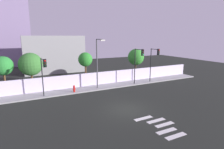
{
  "coord_description": "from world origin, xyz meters",
  "views": [
    {
      "loc": [
        -8.78,
        -14.31,
        7.01
      ],
      "look_at": [
        1.71,
        6.5,
        2.11
      ],
      "focal_mm": 29.17,
      "sensor_mm": 36.0,
      "label": 1
    }
  ],
  "objects_px": {
    "roadside_tree_leftmost": "(3,66)",
    "roadside_tree_rightmost": "(136,57)",
    "traffic_light_center": "(139,59)",
    "roadside_tree_midleft": "(31,64)",
    "traffic_light_left": "(155,58)",
    "street_lamp_curbside": "(98,60)",
    "roadside_tree_midright": "(85,60)",
    "traffic_light_right": "(44,69)",
    "fire_hydrant": "(74,88)"
  },
  "relations": [
    {
      "from": "street_lamp_curbside",
      "to": "roadside_tree_midleft",
      "type": "relative_size",
      "value": 1.3
    },
    {
      "from": "street_lamp_curbside",
      "to": "traffic_light_right",
      "type": "bearing_deg",
      "value": -174.84
    },
    {
      "from": "fire_hydrant",
      "to": "roadside_tree_rightmost",
      "type": "xyz_separation_m",
      "value": [
        11.31,
        3.11,
        3.06
      ]
    },
    {
      "from": "traffic_light_right",
      "to": "roadside_tree_midright",
      "type": "bearing_deg",
      "value": 31.16
    },
    {
      "from": "roadside_tree_midright",
      "to": "traffic_light_right",
      "type": "bearing_deg",
      "value": -148.84
    },
    {
      "from": "traffic_light_center",
      "to": "roadside_tree_rightmost",
      "type": "distance_m",
      "value": 4.35
    },
    {
      "from": "roadside_tree_midleft",
      "to": "roadside_tree_rightmost",
      "type": "distance_m",
      "value": 15.91
    },
    {
      "from": "street_lamp_curbside",
      "to": "fire_hydrant",
      "type": "distance_m",
      "value": 4.74
    },
    {
      "from": "roadside_tree_rightmost",
      "to": "traffic_light_center",
      "type": "bearing_deg",
      "value": -118.94
    },
    {
      "from": "roadside_tree_leftmost",
      "to": "roadside_tree_midleft",
      "type": "distance_m",
      "value": 3.0
    },
    {
      "from": "traffic_light_center",
      "to": "roadside_tree_midright",
      "type": "distance_m",
      "value": 7.61
    },
    {
      "from": "fire_hydrant",
      "to": "roadside_tree_leftmost",
      "type": "distance_m",
      "value": 8.73
    },
    {
      "from": "traffic_light_left",
      "to": "roadside_tree_rightmost",
      "type": "bearing_deg",
      "value": 102.5
    },
    {
      "from": "traffic_light_right",
      "to": "traffic_light_center",
      "type": "bearing_deg",
      "value": -0.54
    },
    {
      "from": "traffic_light_center",
      "to": "roadside_tree_midleft",
      "type": "bearing_deg",
      "value": 164.6
    },
    {
      "from": "traffic_light_left",
      "to": "street_lamp_curbside",
      "type": "relative_size",
      "value": 0.78
    },
    {
      "from": "street_lamp_curbside",
      "to": "roadside_tree_midleft",
      "type": "bearing_deg",
      "value": 158.7
    },
    {
      "from": "roadside_tree_leftmost",
      "to": "street_lamp_curbside",
      "type": "bearing_deg",
      "value": -15.76
    },
    {
      "from": "roadside_tree_leftmost",
      "to": "roadside_tree_rightmost",
      "type": "xyz_separation_m",
      "value": [
        18.91,
        0.0,
        0.12
      ]
    },
    {
      "from": "roadside_tree_leftmost",
      "to": "roadside_tree_midleft",
      "type": "height_order",
      "value": "roadside_tree_midleft"
    },
    {
      "from": "roadside_tree_midleft",
      "to": "fire_hydrant",
      "type": "bearing_deg",
      "value": -34.11
    },
    {
      "from": "traffic_light_right",
      "to": "fire_hydrant",
      "type": "height_order",
      "value": "traffic_light_right"
    },
    {
      "from": "street_lamp_curbside",
      "to": "roadside_tree_leftmost",
      "type": "height_order",
      "value": "street_lamp_curbside"
    },
    {
      "from": "traffic_light_center",
      "to": "roadside_tree_rightmost",
      "type": "height_order",
      "value": "traffic_light_center"
    },
    {
      "from": "fire_hydrant",
      "to": "street_lamp_curbside",
      "type": "bearing_deg",
      "value": 0.75
    },
    {
      "from": "traffic_light_left",
      "to": "traffic_light_right",
      "type": "height_order",
      "value": "traffic_light_left"
    },
    {
      "from": "traffic_light_center",
      "to": "roadside_tree_midleft",
      "type": "relative_size",
      "value": 1.03
    },
    {
      "from": "traffic_light_right",
      "to": "street_lamp_curbside",
      "type": "relative_size",
      "value": 0.68
    },
    {
      "from": "traffic_light_left",
      "to": "roadside_tree_leftmost",
      "type": "distance_m",
      "value": 20.08
    },
    {
      "from": "roadside_tree_leftmost",
      "to": "traffic_light_center",
      "type": "bearing_deg",
      "value": -12.74
    },
    {
      "from": "roadside_tree_midright",
      "to": "traffic_light_center",
      "type": "bearing_deg",
      "value": -29.97
    },
    {
      "from": "street_lamp_curbside",
      "to": "roadside_tree_midright",
      "type": "height_order",
      "value": "street_lamp_curbside"
    },
    {
      "from": "traffic_light_left",
      "to": "fire_hydrant",
      "type": "xyz_separation_m",
      "value": [
        -12.13,
        0.57,
        -3.24
      ]
    },
    {
      "from": "traffic_light_left",
      "to": "traffic_light_center",
      "type": "xyz_separation_m",
      "value": [
        -2.92,
        -0.11,
        0.05
      ]
    },
    {
      "from": "traffic_light_left",
      "to": "roadside_tree_midright",
      "type": "distance_m",
      "value": 10.2
    },
    {
      "from": "traffic_light_left",
      "to": "roadside_tree_leftmost",
      "type": "height_order",
      "value": "traffic_light_left"
    },
    {
      "from": "roadside_tree_midleft",
      "to": "roadside_tree_midright",
      "type": "bearing_deg",
      "value": -0.0
    },
    {
      "from": "traffic_light_left",
      "to": "roadside_tree_leftmost",
      "type": "relative_size",
      "value": 1.08
    },
    {
      "from": "street_lamp_curbside",
      "to": "fire_hydrant",
      "type": "relative_size",
      "value": 7.61
    },
    {
      "from": "traffic_light_center",
      "to": "traffic_light_right",
      "type": "distance_m",
      "value": 12.69
    },
    {
      "from": "traffic_light_left",
      "to": "traffic_light_right",
      "type": "relative_size",
      "value": 1.14
    },
    {
      "from": "traffic_light_center",
      "to": "traffic_light_right",
      "type": "relative_size",
      "value": 1.15
    },
    {
      "from": "fire_hydrant",
      "to": "roadside_tree_midright",
      "type": "distance_m",
      "value": 5.12
    },
    {
      "from": "traffic_light_left",
      "to": "traffic_light_center",
      "type": "height_order",
      "value": "traffic_light_center"
    },
    {
      "from": "traffic_light_left",
      "to": "traffic_light_center",
      "type": "bearing_deg",
      "value": -177.75
    },
    {
      "from": "traffic_light_right",
      "to": "roadside_tree_midright",
      "type": "height_order",
      "value": "roadside_tree_midright"
    },
    {
      "from": "roadside_tree_rightmost",
      "to": "roadside_tree_midright",
      "type": "bearing_deg",
      "value": -180.0
    },
    {
      "from": "traffic_light_right",
      "to": "roadside_tree_midright",
      "type": "xyz_separation_m",
      "value": [
        6.09,
        3.68,
        0.3
      ]
    },
    {
      "from": "traffic_light_right",
      "to": "roadside_tree_rightmost",
      "type": "relative_size",
      "value": 0.89
    },
    {
      "from": "fire_hydrant",
      "to": "roadside_tree_leftmost",
      "type": "relative_size",
      "value": 0.18
    }
  ]
}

